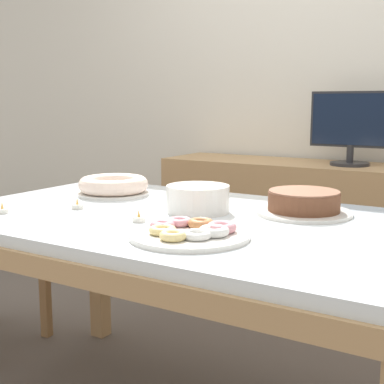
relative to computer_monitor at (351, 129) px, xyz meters
name	(u,v)px	position (x,y,z in m)	size (l,w,h in m)	color
wall_back	(339,69)	(-0.16, 0.30, 0.32)	(8.00, 0.10, 2.60)	silver
dining_table	(185,242)	(-0.16, -1.34, -0.32)	(1.63, 0.98, 0.75)	silver
sideboard	(316,236)	(-0.16, 0.00, -0.59)	(1.74, 0.44, 0.79)	tan
computer_monitor	(351,129)	(0.00, 0.00, 0.00)	(0.42, 0.20, 0.38)	#262628
cake_chocolate_round	(304,204)	(0.16, -1.12, -0.19)	(0.31, 0.31, 0.08)	silver
cake_golden_bundt	(114,186)	(-0.61, -1.15, -0.19)	(0.28, 0.28, 0.07)	silver
pastry_platter	(191,232)	(0.00, -1.57, -0.21)	(0.33, 0.33, 0.04)	silver
plate_stack	(198,199)	(-0.16, -1.27, -0.18)	(0.21, 0.21, 0.09)	silver
tealight_left_edge	(77,206)	(-0.54, -1.44, -0.22)	(0.04, 0.04, 0.04)	silver
tealight_near_front	(2,210)	(-0.70, -1.62, -0.22)	(0.04, 0.04, 0.04)	silver
tealight_near_cakes	(139,219)	(-0.24, -1.49, -0.22)	(0.04, 0.04, 0.04)	silver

